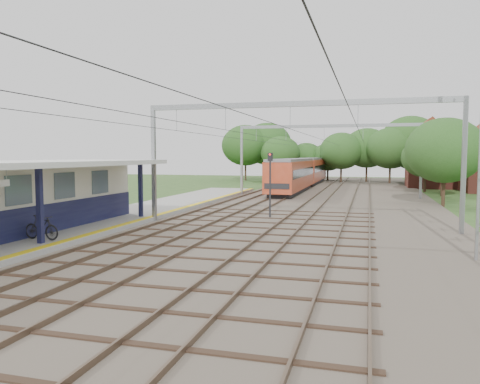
% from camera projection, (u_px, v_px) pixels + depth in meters
% --- Properties ---
extents(ground, '(160.00, 160.00, 0.00)m').
position_uv_depth(ground, '(77.00, 308.00, 12.46)').
color(ground, '#2D4C1E').
rests_on(ground, ground).
extents(ballast_bed, '(18.00, 90.00, 0.10)m').
position_uv_depth(ballast_bed, '(327.00, 202.00, 40.22)').
color(ballast_bed, '#473D33').
rests_on(ballast_bed, ground).
extents(platform, '(5.00, 52.00, 0.35)m').
position_uv_depth(platform, '(109.00, 220.00, 27.89)').
color(platform, gray).
rests_on(platform, ground).
extents(yellow_stripe, '(0.45, 52.00, 0.01)m').
position_uv_depth(yellow_stripe, '(143.00, 219.00, 27.28)').
color(yellow_stripe, yellow).
rests_on(yellow_stripe, platform).
extents(canopy, '(6.40, 20.00, 3.44)m').
position_uv_depth(canopy, '(1.00, 165.00, 20.00)').
color(canopy, '#121439').
rests_on(canopy, platform).
extents(rail_tracks, '(11.80, 88.00, 0.15)m').
position_uv_depth(rail_tracks, '(298.00, 200.00, 40.87)').
color(rail_tracks, brown).
rests_on(rail_tracks, ballast_bed).
extents(catenary_system, '(17.22, 88.00, 7.00)m').
position_uv_depth(catenary_system, '(315.00, 136.00, 35.42)').
color(catenary_system, gray).
rests_on(catenary_system, ground).
extents(tree_band, '(31.72, 30.88, 8.82)m').
position_uv_depth(tree_band, '(343.00, 149.00, 65.94)').
color(tree_band, '#382619').
rests_on(tree_band, ground).
extents(house_far, '(8.00, 6.12, 8.66)m').
position_uv_depth(house_far, '(441.00, 162.00, 57.92)').
color(house_far, brown).
rests_on(house_far, ground).
extents(bicycle, '(1.84, 0.64, 1.09)m').
position_uv_depth(bicycle, '(41.00, 227.00, 20.52)').
color(bicycle, black).
rests_on(bicycle, platform).
extents(train, '(2.73, 33.96, 3.60)m').
position_uv_depth(train, '(303.00, 172.00, 57.98)').
color(train, black).
rests_on(train, ballast_bed).
extents(signal_post, '(0.34, 0.31, 4.22)m').
position_uv_depth(signal_post, '(270.00, 178.00, 29.77)').
color(signal_post, black).
rests_on(signal_post, ground).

